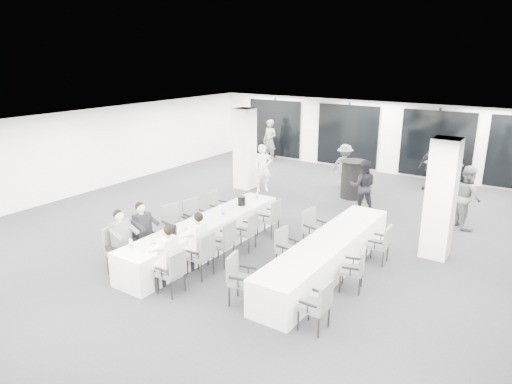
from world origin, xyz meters
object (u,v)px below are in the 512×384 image
Objects in this scene: chair_main_right_fourth at (248,229)px; standing_guest_g at (270,138)px; banquet_table_main at (206,236)px; standing_guest_b at (363,183)px; banquet_table_side at (327,256)px; chair_main_left_far at (217,206)px; chair_side_right_mid at (356,267)px; chair_main_right_mid at (224,240)px; ice_bucket_near at (172,231)px; chair_side_left_near at (239,276)px; standing_guest_f at (442,163)px; chair_main_left_near at (118,246)px; standing_guest_h at (468,193)px; chair_main_left_fourth at (194,215)px; chair_main_right_second at (202,252)px; chair_side_left_mid at (286,246)px; standing_guest_d at (433,163)px; chair_main_left_mid at (174,223)px; chair_main_right_near at (173,270)px; chair_side_right_near at (318,303)px; chair_side_left_far at (313,226)px; chair_side_right_far at (381,242)px; cocktail_table at (353,179)px; chair_main_right_far at (271,216)px; standing_guest_c at (345,163)px; ice_bucket_far at (242,201)px; standing_guest_a at (263,165)px; chair_main_left_second at (140,237)px.

chair_main_right_fourth is 0.45× the size of standing_guest_g.
standing_guest_b is at bearing 66.50° from banquet_table_main.
banquet_table_side is 5.24× the size of chair_main_left_far.
chair_main_left_far is at bearing 58.31° from chair_side_right_mid.
chair_main_right_mid is at bearing 31.72° from chair_main_left_far.
chair_side_right_mid is 3.72× the size of ice_bucket_near.
banquet_table_side is 5.39× the size of chair_main_right_fourth.
chair_side_right_mid is (1.66, 1.66, -0.04)m from chair_side_left_near.
standing_guest_f is (2.57, 9.32, 0.28)m from chair_main_right_mid.
standing_guest_h is (5.72, 7.07, 0.38)m from chair_main_left_near.
chair_main_left_far is at bearing -170.59° from chair_main_left_fourth.
chair_side_right_mid is at bearing -69.45° from chair_main_right_second.
standing_guest_d reaches higher than chair_side_left_mid.
chair_main_left_mid reaches higher than chair_main_right_second.
chair_side_right_near is at bearing -82.05° from chair_main_right_near.
chair_main_right_mid reaches higher than chair_main_right_second.
chair_side_left_far is at bearing 135.67° from chair_main_left_mid.
chair_side_right_near is 0.54× the size of standing_guest_f.
standing_guest_h reaches higher than chair_main_left_far.
chair_side_right_far is (4.58, 1.10, -0.05)m from chair_main_left_fourth.
chair_side_left_far is 1.07× the size of chair_side_right_near.
chair_side_left_near is (1.26, 0.46, 0.03)m from chair_main_right_near.
cocktail_table reaches higher than chair_main_right_fourth.
chair_main_right_far is 1.05× the size of chair_side_right_near.
standing_guest_h reaches higher than chair_main_right_second.
chair_main_right_near is 0.99× the size of chair_main_right_fourth.
chair_main_right_fourth is 1.31m from chair_side_left_mid.
chair_side_right_near is 1.02× the size of chair_side_right_mid.
chair_side_left_far reaches higher than chair_side_right_far.
standing_guest_g reaches higher than ice_bucket_near.
chair_main_right_second is 8.07m from standing_guest_c.
standing_guest_f is (1.32, 10.48, 0.30)m from chair_side_left_near.
ice_bucket_far is (-0.53, -5.52, -0.00)m from standing_guest_c.
standing_guest_a reaches higher than chair_side_left_far.
standing_guest_d is (-0.52, 6.60, 0.48)m from chair_side_right_far.
chair_side_right_far is 3.71m from standing_guest_h.
standing_guest_a is 7.79× the size of ice_bucket_far.
standing_guest_f reaches higher than chair_side_left_mid.
chair_main_right_far is 0.50× the size of standing_guest_h.
chair_side_right_mid is (4.59, 2.06, -0.08)m from chair_main_left_near.
cocktail_table reaches higher than chair_side_left_far.
chair_main_right_fourth is 1.01× the size of chair_side_right_near.
chair_main_left_second is 4.29× the size of ice_bucket_near.
standing_guest_d is at bearing 2.61° from standing_guest_g.
chair_main_right_fourth is at bearing -47.31° from ice_bucket_far.
standing_guest_b is 7.21m from standing_guest_g.
chair_main_left_mid is at bearing -168.12° from banquet_table_side.
chair_main_left_fourth is 1.06× the size of chair_main_right_fourth.
standing_guest_f is 10.65m from ice_bucket_near.
ice_bucket_near is (-3.73, -1.27, 0.36)m from chair_side_right_mid.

